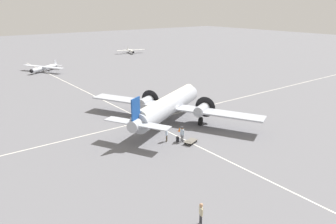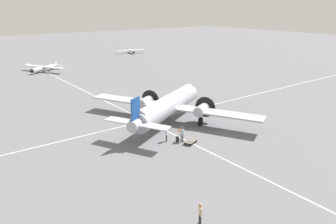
{
  "view_description": "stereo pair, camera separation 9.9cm",
  "coord_description": "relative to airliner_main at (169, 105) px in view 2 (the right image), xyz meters",
  "views": [
    {
      "loc": [
        -31.83,
        24.05,
        14.56
      ],
      "look_at": [
        0.0,
        0.0,
        1.52
      ],
      "focal_mm": 35.0,
      "sensor_mm": 36.0,
      "label": 1
    },
    {
      "loc": [
        -31.89,
        23.98,
        14.56
      ],
      "look_at": [
        0.0,
        0.0,
        1.52
      ],
      "focal_mm": 35.0,
      "sensor_mm": 36.0,
      "label": 2
    }
  ],
  "objects": [
    {
      "name": "suitcase_near_door",
      "position": [
        -5.68,
        3.15,
        -2.08
      ],
      "size": [
        0.38,
        0.17,
        0.65
      ],
      "color": "#232328",
      "rests_on": "ground_plane"
    },
    {
      "name": "apron_line_eastwest",
      "position": [
        -0.17,
        2.16,
        -2.38
      ],
      "size": [
        120.0,
        0.16,
        0.01
      ],
      "color": "silver",
      "rests_on": "ground_plane"
    },
    {
      "name": "light_aircraft_taxiing",
      "position": [
        58.68,
        -29.29,
        -1.62
      ],
      "size": [
        6.82,
        8.97,
        1.78
      ],
      "rotation": [
        0.0,
        0.0,
        2.89
      ],
      "color": "white",
      "rests_on": "ground_plane"
    },
    {
      "name": "passenger_boarding",
      "position": [
        -5.97,
        2.75,
        -1.27
      ],
      "size": [
        0.6,
        0.33,
        1.78
      ],
      "rotation": [
        0.0,
        0.0,
        6.42
      ],
      "color": "#2D2D33",
      "rests_on": "ground_plane"
    },
    {
      "name": "baggage_cart",
      "position": [
        -6.91,
        2.29,
        -2.12
      ],
      "size": [
        1.44,
        1.85,
        0.56
      ],
      "rotation": [
        0.0,
        0.0,
        5.06
      ],
      "color": "#6B665B",
      "rests_on": "ground_plane"
    },
    {
      "name": "crew_foreground",
      "position": [
        -17.99,
        10.95,
        -1.35
      ],
      "size": [
        0.53,
        0.33,
        1.69
      ],
      "rotation": [
        0.0,
        0.0,
        2.7
      ],
      "color": "#2D2D33",
      "rests_on": "ground_plane"
    },
    {
      "name": "light_aircraft_distant",
      "position": [
        44.49,
        2.34,
        -1.52
      ],
      "size": [
        10.43,
        8.22,
        2.15
      ],
      "rotation": [
        0.0,
        0.0,
        2.09
      ],
      "color": "#B7BCC6",
      "rests_on": "ground_plane"
    },
    {
      "name": "airliner_main",
      "position": [
        0.0,
        0.0,
        0.0
      ],
      "size": [
        22.33,
        16.82,
        5.37
      ],
      "rotation": [
        0.0,
        0.0,
        5.19
      ],
      "color": "#ADB2BC",
      "rests_on": "ground_plane"
    },
    {
      "name": "apron_line_northsouth",
      "position": [
        2.33,
        0.34,
        -2.38
      ],
      "size": [
        0.16,
        120.0,
        0.01
      ],
      "color": "silver",
      "rests_on": "ground_plane"
    },
    {
      "name": "traffic_cone",
      "position": [
        -3.28,
        0.93,
        -2.17
      ],
      "size": [
        0.36,
        0.36,
        0.48
      ],
      "color": "orange",
      "rests_on": "ground_plane"
    },
    {
      "name": "ramp_agent",
      "position": [
        -4.87,
        4.08,
        -1.38
      ],
      "size": [
        0.39,
        0.46,
        1.65
      ],
      "rotation": [
        0.0,
        0.0,
        5.39
      ],
      "color": "#473D2D",
      "rests_on": "ground_plane"
    },
    {
      "name": "ground_plane",
      "position": [
        -0.17,
        0.34,
        -2.39
      ],
      "size": [
        300.0,
        300.0,
        0.0
      ],
      "primitive_type": "plane",
      "color": "slate"
    }
  ]
}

